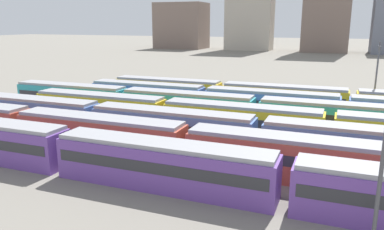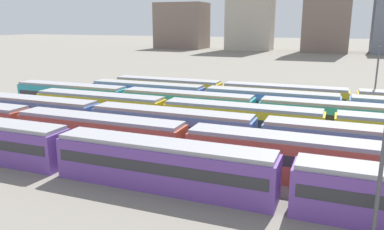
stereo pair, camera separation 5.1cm
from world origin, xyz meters
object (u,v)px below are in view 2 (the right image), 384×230
at_px(catenary_pole_0, 383,151).
at_px(catenary_pole_1, 377,74).
at_px(train_track_1, 187,145).
at_px(train_track_2, 171,127).

relative_size(catenary_pole_0, catenary_pole_1, 1.06).
height_order(train_track_1, catenary_pole_0, catenary_pole_0).
height_order(catenary_pole_0, catenary_pole_1, catenary_pole_0).
bearing_deg(catenary_pole_1, train_track_2, -131.89).
bearing_deg(catenary_pole_0, train_track_1, 151.01).
bearing_deg(catenary_pole_1, train_track_1, -120.85).
bearing_deg(train_track_2, catenary_pole_0, -35.50).
xyz_separation_m(catenary_pole_0, catenary_pole_1, (2.16, 37.03, -0.29)).
xyz_separation_m(train_track_2, catenary_pole_0, (18.94, -13.51, 4.00)).
distance_m(catenary_pole_0, catenary_pole_1, 37.09).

